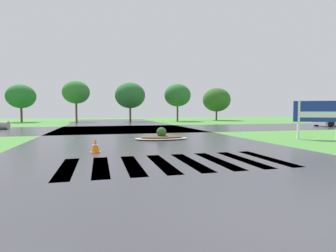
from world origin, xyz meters
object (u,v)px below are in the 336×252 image
object	(u,v)px
car_silver_hatch	(334,120)
median_island	(162,137)
estate_billboard	(318,113)
traffic_cone	(95,146)

from	to	relation	value
car_silver_hatch	median_island	bearing A→B (deg)	-156.83
estate_billboard	traffic_cone	bearing A→B (deg)	33.98
car_silver_hatch	traffic_cone	xyz separation A→B (m)	(-23.90, -12.06, -0.36)
estate_billboard	traffic_cone	xyz separation A→B (m)	(-11.99, -1.79, -1.21)
estate_billboard	median_island	distance (m)	8.85
car_silver_hatch	traffic_cone	distance (m)	26.77
median_island	car_silver_hatch	size ratio (longest dim) A/B	0.75
median_island	traffic_cone	bearing A→B (deg)	-131.31
estate_billboard	median_island	size ratio (longest dim) A/B	0.80
estate_billboard	car_silver_hatch	bearing A→B (deg)	-113.77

